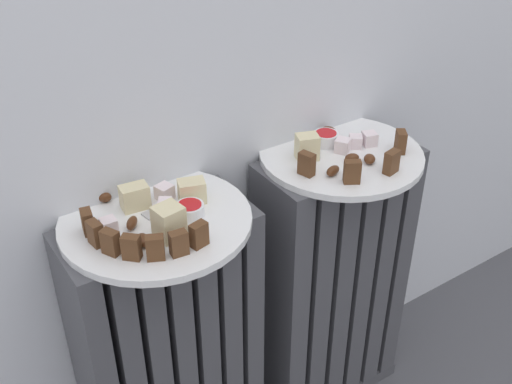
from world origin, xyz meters
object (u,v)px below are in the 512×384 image
plate_left (156,221)px  fork (161,222)px  jam_bowl_right (326,138)px  plate_right (341,155)px  radiator_left (171,362)px  radiator_right (330,286)px  jam_bowl_left (190,210)px

plate_left → fork: bearing=-88.3°
plate_left → jam_bowl_right: 0.36m
plate_right → fork: fork is taller
radiator_left → plate_right: size_ratio=2.03×
radiator_right → jam_bowl_right: bearing=99.0°
radiator_left → plate_left: (0.00, 0.00, 0.31)m
plate_left → jam_bowl_left: (0.05, -0.03, 0.02)m
plate_right → fork: size_ratio=3.14×
radiator_right → jam_bowl_right: (-0.01, 0.04, 0.33)m
jam_bowl_left → radiator_left: bearing=150.3°
plate_right → jam_bowl_right: size_ratio=6.36×
jam_bowl_left → fork: 0.05m
radiator_left → plate_right: plate_right is taller
radiator_left → jam_bowl_left: 0.33m
plate_left → plate_right: same height
plate_right → jam_bowl_left: 0.32m
jam_bowl_left → fork: size_ratio=0.47×
jam_bowl_right → jam_bowl_left: bearing=-168.6°
radiator_left → plate_left: bearing=0.0°
radiator_right → plate_right: size_ratio=2.03×
jam_bowl_right → fork: 0.36m
radiator_left → plate_right: bearing=0.0°
plate_right → fork: bearing=-177.3°
plate_right → jam_bowl_left: bearing=-175.3°
jam_bowl_right → fork: jam_bowl_right is taller
plate_right → jam_bowl_right: (-0.01, 0.04, 0.02)m
plate_right → fork: 0.37m
radiator_right → jam_bowl_left: jam_bowl_left is taller
radiator_left → radiator_right: 0.37m
radiator_left → plate_left: plate_left is taller
radiator_right → plate_right: plate_right is taller
radiator_left → plate_right: 0.48m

